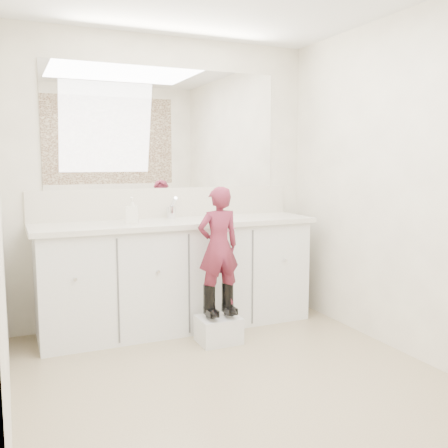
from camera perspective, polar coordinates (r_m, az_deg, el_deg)
name	(u,v)px	position (r m, az deg, el deg)	size (l,w,h in m)	color
floor	(242,386)	(3.21, 2.11, -18.06)	(3.00, 3.00, 0.00)	#887559
wall_back	(166,181)	(4.30, -6.60, 4.91)	(2.60, 2.60, 0.00)	beige
wall_right	(414,186)	(3.67, 20.85, 4.09)	(3.00, 3.00, 0.00)	beige
vanity_cabinet	(178,276)	(4.15, -5.31, -5.98)	(2.20, 0.55, 0.85)	silver
countertop	(178,223)	(4.05, -5.32, 0.11)	(2.28, 0.58, 0.04)	beige
backsplash	(167,203)	(4.30, -6.51, 2.44)	(2.28, 0.03, 0.25)	beige
mirror	(166,129)	(4.30, -6.64, 10.78)	(2.00, 0.02, 1.00)	white
faucet	(171,213)	(4.20, -6.05, 1.31)	(0.08, 0.08, 0.10)	silver
cup	(223,211)	(4.27, -0.09, 1.44)	(0.11, 0.11, 0.10)	beige
soap_bottle	(132,210)	(3.91, -10.47, 1.55)	(0.09, 0.09, 0.20)	white
step_stool	(219,330)	(3.87, -0.63, -11.97)	(0.31, 0.26, 0.20)	silver
boot_left	(209,302)	(3.77, -1.70, -8.85)	(0.09, 0.17, 0.26)	black
boot_right	(228,299)	(3.83, 0.41, -8.60)	(0.09, 0.17, 0.26)	black
toddler	(218,246)	(3.70, -0.64, -2.55)	(0.32, 0.21, 0.89)	#A4324C
toothbrush	(227,231)	(3.72, 0.35, -0.86)	(0.01, 0.01, 0.14)	#CA4E7B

